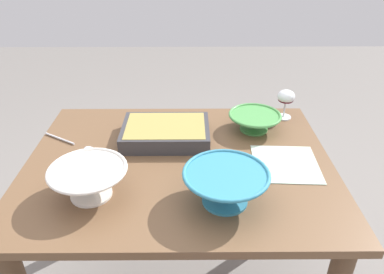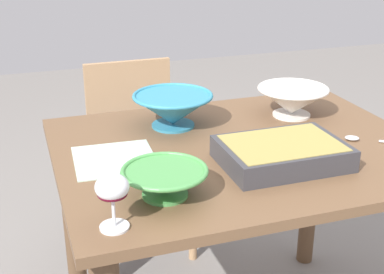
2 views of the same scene
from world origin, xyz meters
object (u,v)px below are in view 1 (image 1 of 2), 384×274
mixing_bowl (89,180)px  serving_bowl (254,121)px  wine_glass (286,98)px  serving_spoon (78,145)px  casserole_dish (166,132)px  napkin (286,164)px  small_bowl (226,186)px  dining_table (180,191)px

mixing_bowl → serving_bowl: bearing=36.0°
wine_glass → serving_spoon: (-0.85, -0.24, -0.09)m
casserole_dish → napkin: (0.44, -0.18, -0.03)m
small_bowl → serving_spoon: (-0.54, 0.33, -0.05)m
casserole_dish → small_bowl: (0.20, -0.38, 0.03)m
wine_glass → mixing_bowl: size_ratio=0.53×
casserole_dish → mixing_bowl: bearing=-122.3°
dining_table → serving_bowl: 0.43m
serving_spoon → dining_table: bearing=-14.2°
small_bowl → mixing_bowl: bearing=175.4°
dining_table → wine_glass: wine_glass is taller
casserole_dish → wine_glass: bearing=20.0°
mixing_bowl → serving_bowl: (0.58, 0.42, -0.02)m
casserole_dish → mixing_bowl: mixing_bowl is taller
dining_table → casserole_dish: casserole_dish is taller
wine_glass → serving_bowl: size_ratio=0.60×
dining_table → serving_spoon: size_ratio=4.75×
serving_spoon → serving_bowl: bearing=10.5°
serving_spoon → casserole_dish: bearing=9.0°
casserole_dish → napkin: size_ratio=1.44×
serving_bowl → serving_spoon: bearing=-169.5°
dining_table → napkin: 0.41m
dining_table → serving_bowl: (0.31, 0.23, 0.18)m
serving_bowl → serving_spoon: size_ratio=0.93×
wine_glass → serving_bowl: 0.19m
wine_glass → casserole_dish: bearing=-160.0°
dining_table → casserole_dish: (-0.06, 0.15, 0.18)m
small_bowl → napkin: bearing=40.6°
small_bowl → serving_bowl: (0.16, 0.46, -0.02)m
serving_spoon → mixing_bowl: bearing=-68.0°
wine_glass → casserole_dish: wine_glass is taller
mixing_bowl → small_bowl: size_ratio=0.93×
wine_glass → mixing_bowl: 0.91m
serving_bowl → serving_spoon: serving_bowl is taller
dining_table → small_bowl: 0.34m
dining_table → serving_spoon: serving_spoon is taller
mixing_bowl → napkin: mixing_bowl is taller
casserole_dish → serving_bowl: serving_bowl is taller
casserole_dish → mixing_bowl: 0.41m
serving_bowl → serving_spoon: (-0.70, -0.13, -0.04)m
casserole_dish → napkin: casserole_dish is taller
mixing_bowl → serving_spoon: size_ratio=1.05×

